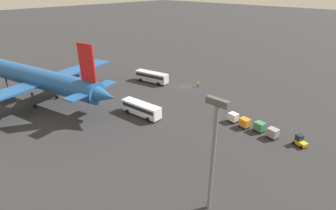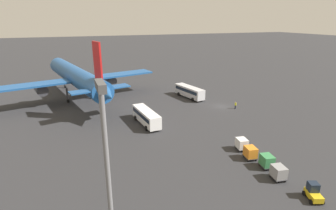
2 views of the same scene
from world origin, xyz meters
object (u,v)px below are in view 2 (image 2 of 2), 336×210
(shuttle_bus_far, at_px, (146,116))
(cargo_cart_grey, at_px, (278,172))
(baggage_tug, at_px, (313,192))
(airplane, at_px, (76,77))
(cargo_cart_white, at_px, (242,144))
(worker_person, at_px, (235,105))
(cargo_cart_green, at_px, (267,161))
(shuttle_bus_near, at_px, (189,91))
(cargo_cart_orange, at_px, (250,152))

(shuttle_bus_far, height_order, cargo_cart_grey, shuttle_bus_far)
(baggage_tug, xyz_separation_m, cargo_cart_grey, (4.78, 1.04, 0.25))
(airplane, xyz_separation_m, cargo_cart_white, (-40.98, -24.07, -5.14))
(airplane, distance_m, worker_person, 42.61)
(airplane, bearing_deg, worker_person, -135.03)
(worker_person, relative_size, cargo_cart_green, 0.78)
(shuttle_bus_near, distance_m, worker_person, 14.39)
(cargo_cart_orange, bearing_deg, shuttle_bus_far, 29.32)
(shuttle_bus_far, distance_m, baggage_tug, 33.10)
(cargo_cart_green, bearing_deg, airplane, 27.20)
(shuttle_bus_near, xyz_separation_m, baggage_tug, (-45.13, 4.66, -0.95))
(worker_person, height_order, cargo_cart_green, cargo_cart_green)
(cargo_cart_white, bearing_deg, cargo_cart_grey, 176.72)
(airplane, bearing_deg, cargo_cart_orange, -164.78)
(baggage_tug, relative_size, worker_person, 1.55)
(shuttle_bus_far, relative_size, baggage_tug, 3.84)
(airplane, xyz_separation_m, cargo_cart_green, (-47.01, -24.16, -5.14))
(shuttle_bus_far, distance_m, cargo_cart_green, 25.81)
(shuttle_bus_far, xyz_separation_m, cargo_cart_grey, (-25.95, -11.21, -0.64))
(shuttle_bus_near, xyz_separation_m, cargo_cart_orange, (-34.32, 5.73, -0.70))
(shuttle_bus_far, height_order, worker_person, shuttle_bus_far)
(cargo_cart_white, bearing_deg, cargo_cart_orange, 169.82)
(cargo_cart_green, xyz_separation_m, cargo_cart_white, (6.03, 0.09, 0.00))
(cargo_cart_grey, distance_m, cargo_cart_orange, 6.03)
(shuttle_bus_far, xyz_separation_m, cargo_cart_orange, (-19.92, -11.19, -0.64))
(cargo_cart_green, distance_m, cargo_cart_orange, 3.08)
(cargo_cart_orange, relative_size, cargo_cart_white, 1.00)
(cargo_cart_grey, bearing_deg, shuttle_bus_near, -8.04)
(worker_person, bearing_deg, cargo_cart_orange, 150.34)
(airplane, relative_size, cargo_cart_white, 22.14)
(shuttle_bus_near, relative_size, baggage_tug, 4.04)
(airplane, distance_m, cargo_cart_white, 47.80)
(shuttle_bus_near, relative_size, cargo_cart_orange, 4.87)
(airplane, height_order, worker_person, airplane)
(worker_person, xyz_separation_m, cargo_cart_grey, (-27.57, 12.24, 0.32))
(cargo_cart_orange, height_order, cargo_cart_white, same)
(baggage_tug, xyz_separation_m, cargo_cart_white, (13.83, 0.52, 0.25))
(airplane, xyz_separation_m, worker_person, (-22.46, -35.79, -5.47))
(baggage_tug, bearing_deg, airplane, 44.83)
(worker_person, bearing_deg, airplane, 57.90)
(cargo_cart_green, xyz_separation_m, cargo_cart_orange, (3.02, 0.63, 0.00))
(baggage_tug, height_order, cargo_cart_white, baggage_tug)
(worker_person, relative_size, cargo_cart_white, 0.78)
(worker_person, xyz_separation_m, cargo_cart_orange, (-21.54, 12.26, 0.32))
(cargo_cart_grey, xyz_separation_m, cargo_cart_green, (3.02, -0.61, 0.00))
(shuttle_bus_near, bearing_deg, shuttle_bus_far, 118.75)
(worker_person, height_order, cargo_cart_white, cargo_cart_white)
(shuttle_bus_near, height_order, cargo_cart_white, shuttle_bus_near)
(baggage_tug, height_order, cargo_cart_grey, baggage_tug)
(airplane, relative_size, cargo_cart_orange, 22.14)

